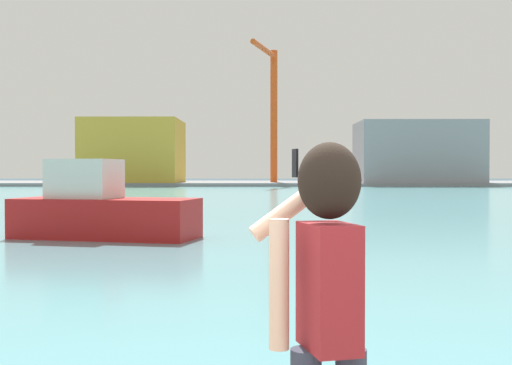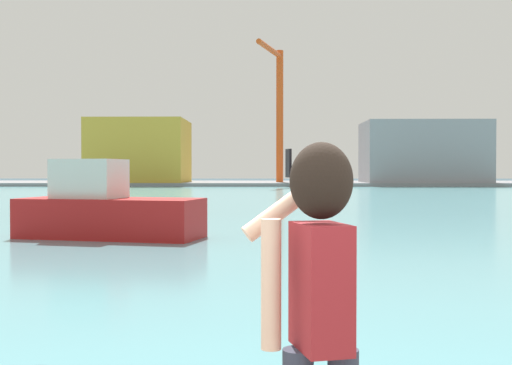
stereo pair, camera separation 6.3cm
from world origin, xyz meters
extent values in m
plane|color=#334751|center=(0.00, 50.00, 0.00)|extent=(220.00, 220.00, 0.00)
cube|color=#599EA8|center=(0.00, 52.00, 0.01)|extent=(140.00, 100.00, 0.02)
cube|color=gray|center=(0.00, 92.00, 0.24)|extent=(140.00, 20.00, 0.48)
cube|color=maroon|center=(0.19, 0.44, 1.73)|extent=(0.28, 0.38, 0.56)
sphere|color=#E0B293|center=(0.19, 0.44, 2.19)|extent=(0.22, 0.22, 0.22)
ellipsoid|color=black|center=(0.19, 0.42, 2.20)|extent=(0.28, 0.26, 0.34)
cylinder|color=#E0B293|center=(-0.03, 0.44, 1.74)|extent=(0.09, 0.09, 0.58)
cylinder|color=#E0B293|center=(0.08, 0.64, 2.11)|extent=(0.53, 0.21, 0.40)
cube|color=black|center=(0.05, 0.76, 2.28)|extent=(0.03, 0.07, 0.14)
cube|color=#B21919|center=(-5.19, 18.63, 0.67)|extent=(6.27, 3.48, 1.29)
cube|color=silver|center=(-5.92, 18.80, 1.95)|extent=(2.39, 2.09, 1.28)
cube|color=gold|center=(-18.04, 88.51, 4.84)|extent=(13.11, 12.23, 8.73)
cube|color=gray|center=(21.58, 88.14, 4.68)|extent=(16.48, 10.72, 8.42)
cylinder|color=#D84C19|center=(1.65, 89.41, 9.78)|extent=(1.00, 1.00, 18.60)
cylinder|color=#D84C19|center=(0.23, 84.05, 18.27)|extent=(3.51, 10.90, 0.70)
camera|label=1|loc=(-0.11, -2.42, 2.25)|focal=45.49mm
camera|label=2|loc=(-0.05, -2.42, 2.25)|focal=45.49mm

